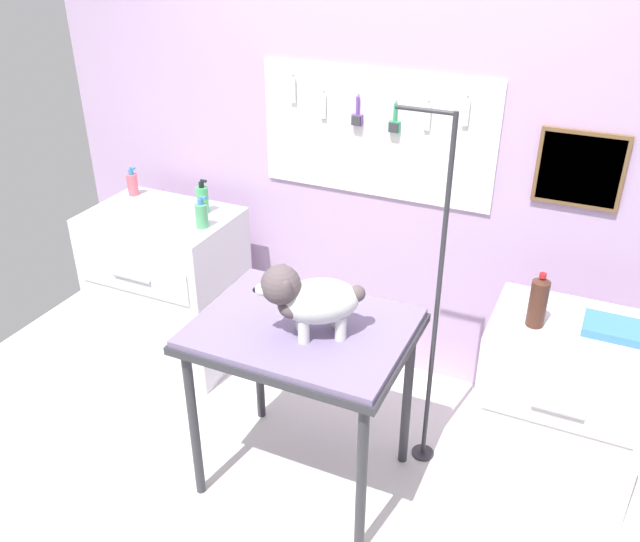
{
  "coord_description": "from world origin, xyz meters",
  "views": [
    {
      "loc": [
        1.06,
        -1.9,
        2.42
      ],
      "look_at": [
        0.08,
        0.24,
        1.13
      ],
      "focal_mm": 37.77,
      "sensor_mm": 36.0,
      "label": 1
    }
  ],
  "objects": [
    {
      "name": "supply_tray",
      "position": [
        1.2,
        0.69,
        0.89
      ],
      "size": [
        0.24,
        0.18,
        0.04
      ],
      "color": "#3A77D6",
      "rests_on": "cabinet_right"
    },
    {
      "name": "grooming_table",
      "position": [
        0.01,
        0.22,
        0.77
      ],
      "size": [
        0.91,
        0.7,
        0.86
      ],
      "color": "#2D2D33",
      "rests_on": "ground"
    },
    {
      "name": "grooming_arm",
      "position": [
        0.48,
        0.59,
        0.81
      ],
      "size": [
        0.29,
        0.11,
        1.73
      ],
      "color": "#2D2D33",
      "rests_on": "ground"
    },
    {
      "name": "counter_left",
      "position": [
        -1.15,
        0.81,
        0.46
      ],
      "size": [
        0.8,
        0.58,
        0.92
      ],
      "color": "silver",
      "rests_on": "ground"
    },
    {
      "name": "dog",
      "position": [
        0.07,
        0.17,
        1.03
      ],
      "size": [
        0.42,
        0.34,
        0.32
      ],
      "color": "silver",
      "rests_on": "grooming_table"
    },
    {
      "name": "cabinet_right",
      "position": [
        1.06,
        0.67,
        0.44
      ],
      "size": [
        0.68,
        0.54,
        0.87
      ],
      "color": "silver",
      "rests_on": "ground"
    },
    {
      "name": "ground",
      "position": [
        0.0,
        0.0,
        -0.02
      ],
      "size": [
        4.4,
        4.0,
        0.04
      ],
      "primitive_type": "cube",
      "color": "silver"
    },
    {
      "name": "spray_bottle_tall",
      "position": [
        -0.94,
        0.92,
        1.0
      ],
      "size": [
        0.07,
        0.07,
        0.19
      ],
      "color": "#3FA45D",
      "rests_on": "counter_left"
    },
    {
      "name": "pump_bottle_white",
      "position": [
        -0.84,
        0.76,
        0.99
      ],
      "size": [
        0.07,
        0.07,
        0.18
      ],
      "color": "#499C64",
      "rests_on": "counter_left"
    },
    {
      "name": "rear_wall_panel",
      "position": [
        0.0,
        1.28,
        1.16
      ],
      "size": [
        4.0,
        0.11,
        2.3
      ],
      "color": "#B496BE",
      "rests_on": "ground"
    },
    {
      "name": "conditioner_bottle",
      "position": [
        -1.45,
        0.97,
        0.99
      ],
      "size": [
        0.06,
        0.06,
        0.17
      ],
      "color": "#D15763",
      "rests_on": "counter_left"
    },
    {
      "name": "soda_bottle",
      "position": [
        0.9,
        0.62,
        0.98
      ],
      "size": [
        0.08,
        0.08,
        0.24
      ],
      "color": "#432419",
      "rests_on": "cabinet_right"
    }
  ]
}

